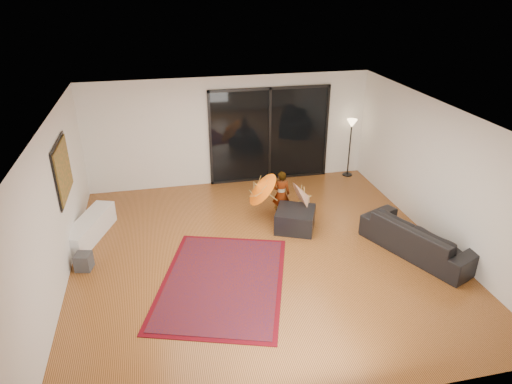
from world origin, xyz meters
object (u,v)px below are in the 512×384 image
object	(u,v)px
media_console	(90,229)
child	(281,194)
ottoman	(295,219)
sofa	(419,237)

from	to	relation	value
media_console	child	bearing A→B (deg)	21.65
ottoman	sofa	bearing A→B (deg)	-33.81
sofa	child	world-z (taller)	child
media_console	child	world-z (taller)	child
child	sofa	bearing A→B (deg)	147.18
ottoman	child	distance (m)	0.71
media_console	ottoman	bearing A→B (deg)	13.04
media_console	ottoman	distance (m)	4.19
media_console	sofa	xyz separation A→B (m)	(6.20, -1.87, 0.10)
ottoman	media_console	bearing A→B (deg)	173.09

